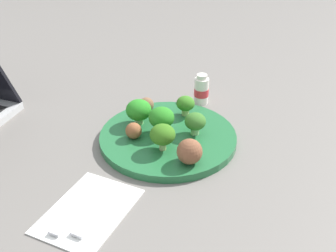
{
  "coord_description": "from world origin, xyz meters",
  "views": [
    {
      "loc": [
        0.68,
        0.32,
        0.5
      ],
      "look_at": [
        0.0,
        0.0,
        0.04
      ],
      "focal_mm": 46.62,
      "sensor_mm": 36.0,
      "label": 1
    }
  ],
  "objects": [
    {
      "name": "yogurt_bottle",
      "position": [
        -0.18,
        -0.0,
        0.03
      ],
      "size": [
        0.03,
        0.03,
        0.07
      ],
      "color": "white",
      "rests_on": "ground_plane"
    },
    {
      "name": "ground_plane",
      "position": [
        0.0,
        0.0,
        0.0
      ],
      "size": [
        4.0,
        4.0,
        0.0
      ],
      "primitive_type": "plane",
      "color": "slate"
    },
    {
      "name": "broccoli_floret_near_rim",
      "position": [
        -0.0,
        -0.01,
        0.05
      ],
      "size": [
        0.05,
        0.05,
        0.06
      ],
      "color": "#8ECE6A",
      "rests_on": "plate"
    },
    {
      "name": "meatball_center",
      "position": [
        0.07,
        0.08,
        0.04
      ],
      "size": [
        0.05,
        0.05,
        0.05
      ],
      "primitive_type": "sphere",
      "color": "brown",
      "rests_on": "plate"
    },
    {
      "name": "plate",
      "position": [
        0.0,
        0.0,
        0.01
      ],
      "size": [
        0.28,
        0.28,
        0.02
      ],
      "primitive_type": "cylinder",
      "color": "#236638",
      "rests_on": "ground_plane"
    },
    {
      "name": "fork",
      "position": [
        0.25,
        -0.01,
        0.01
      ],
      "size": [
        0.12,
        0.02,
        0.01
      ],
      "color": "silver",
      "rests_on": "napkin"
    },
    {
      "name": "broccoli_floret_front_right",
      "position": [
        -0.03,
        0.05,
        0.04
      ],
      "size": [
        0.04,
        0.04,
        0.05
      ],
      "color": "#92CA82",
      "rests_on": "plate"
    },
    {
      "name": "broccoli_floret_back_left",
      "position": [
        -0.09,
        0.0,
        0.04
      ],
      "size": [
        0.04,
        0.04,
        0.04
      ],
      "color": "#A8B86E",
      "rests_on": "plate"
    },
    {
      "name": "broccoli_floret_mid_left",
      "position": [
        0.05,
        0.01,
        0.05
      ],
      "size": [
        0.05,
        0.05,
        0.05
      ],
      "color": "#A8BB72",
      "rests_on": "plate"
    },
    {
      "name": "meatball_mid_right",
      "position": [
        0.04,
        -0.06,
        0.03
      ],
      "size": [
        0.03,
        0.03,
        0.03
      ],
      "primitive_type": "sphere",
      "color": "brown",
      "rests_on": "plate"
    },
    {
      "name": "broccoli_floret_front_left",
      "position": [
        -0.01,
        -0.07,
        0.05
      ],
      "size": [
        0.05,
        0.05,
        0.05
      ],
      "color": "#92C17C",
      "rests_on": "plate"
    },
    {
      "name": "meatball_back_left",
      "position": [
        -0.07,
        -0.08,
        0.03
      ],
      "size": [
        0.03,
        0.03,
        0.03
      ],
      "primitive_type": "sphere",
      "color": "brown",
      "rests_on": "plate"
    },
    {
      "name": "knife",
      "position": [
        0.25,
        -0.05,
        0.01
      ],
      "size": [
        0.15,
        0.02,
        0.01
      ],
      "color": "silver",
      "rests_on": "napkin"
    },
    {
      "name": "napkin",
      "position": [
        0.25,
        -0.03,
        0.0
      ],
      "size": [
        0.17,
        0.12,
        0.01
      ],
      "primitive_type": "cube",
      "rotation": [
        0.0,
        0.0,
        0.0
      ],
      "color": "white",
      "rests_on": "ground_plane"
    }
  ]
}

